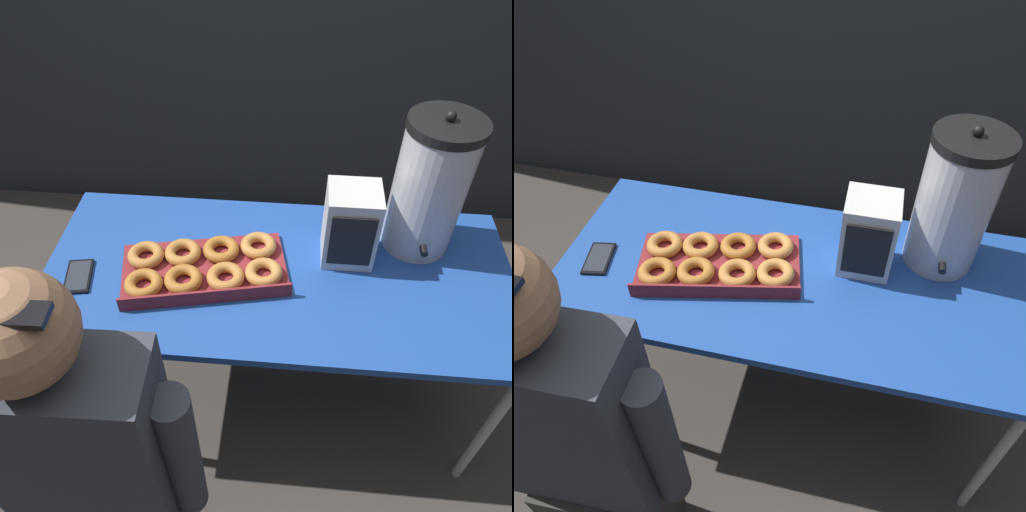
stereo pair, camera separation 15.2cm
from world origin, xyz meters
TOP-DOWN VIEW (x-y plane):
  - ground_plane at (0.00, 0.00)m, footprint 12.00×12.00m
  - folding_table at (0.00, 0.00)m, footprint 1.46×0.67m
  - donut_box at (-0.23, -0.03)m, footprint 0.55×0.36m
  - coffee_urn at (0.44, 0.18)m, footprint 0.22×0.25m
  - cell_phone at (-0.61, -0.08)m, footprint 0.10×0.15m
  - space_heater at (0.21, 0.09)m, footprint 0.16×0.15m
  - person_seated at (-0.41, -0.62)m, footprint 0.54×0.23m

SIDE VIEW (x-z plane):
  - ground_plane at x=0.00m, z-range 0.00..0.00m
  - person_seated at x=-0.41m, z-range -0.02..1.27m
  - folding_table at x=0.00m, z-range 0.31..1.01m
  - cell_phone at x=-0.61m, z-range 0.70..0.71m
  - donut_box at x=-0.23m, z-range 0.70..0.75m
  - space_heater at x=0.21m, z-range 0.70..0.96m
  - coffee_urn at x=0.44m, z-range 0.69..1.16m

